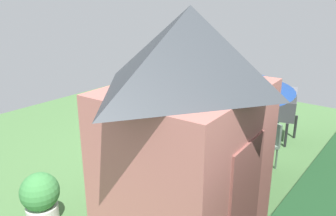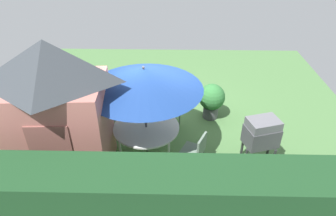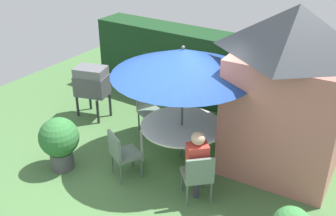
{
  "view_description": "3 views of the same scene",
  "coord_description": "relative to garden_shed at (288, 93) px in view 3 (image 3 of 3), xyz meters",
  "views": [
    {
      "loc": [
        4.98,
        3.7,
        3.13
      ],
      "look_at": [
        0.36,
        0.13,
        1.2
      ],
      "focal_mm": 35.85,
      "sensor_mm": 36.0,
      "label": 1
    },
    {
      "loc": [
        -0.31,
        6.71,
        4.9
      ],
      "look_at": [
        -0.17,
        0.86,
        1.13
      ],
      "focal_mm": 32.32,
      "sensor_mm": 36.0,
      "label": 2
    },
    {
      "loc": [
        3.69,
        -4.58,
        4.45
      ],
      "look_at": [
        0.28,
        0.64,
        1.24
      ],
      "focal_mm": 43.13,
      "sensor_mm": 36.0,
      "label": 3
    }
  ],
  "objects": [
    {
      "name": "bbq_grill",
      "position": [
        -4.25,
        -0.3,
        -0.71
      ],
      "size": [
        0.81,
        0.68,
        1.2
      ],
      "color": "#47474C",
      "rests_on": "ground"
    },
    {
      "name": "hedge_backdrop",
      "position": [
        -2.01,
        1.8,
        -0.7
      ],
      "size": [
        6.94,
        0.85,
        1.72
      ],
      "color": "#193D1E",
      "rests_on": "ground"
    },
    {
      "name": "chair_toward_hedge",
      "position": [
        -2.82,
        -0.11,
        -1.04
      ],
      "size": [
        0.62,
        0.61,
        0.9
      ],
      "color": "slate",
      "rests_on": "ground"
    },
    {
      "name": "chair_toward_house",
      "position": [
        -2.25,
        -1.76,
        -1.04
      ],
      "size": [
        0.62,
        0.62,
        0.9
      ],
      "color": "slate",
      "rests_on": "ground"
    },
    {
      "name": "chair_far_side",
      "position": [
        -0.91,
        0.32,
        -1.04
      ],
      "size": [
        0.65,
        0.65,
        0.9
      ],
      "color": "slate",
      "rests_on": "ground"
    },
    {
      "name": "chair_near_shed",
      "position": [
        -0.8,
        -1.59,
        -1.04
      ],
      "size": [
        0.65,
        0.65,
        0.9
      ],
      "color": "slate",
      "rests_on": "ground"
    },
    {
      "name": "garden_shed",
      "position": [
        0.0,
        0.0,
        0.0
      ],
      "size": [
        2.08,
        1.65,
        3.06
      ],
      "color": "#B26B60",
      "rests_on": "ground"
    },
    {
      "name": "patio_umbrella",
      "position": [
        -1.68,
        -0.65,
        0.41
      ],
      "size": [
        2.55,
        2.55,
        2.26
      ],
      "color": "#4C4C51",
      "rests_on": "ground"
    },
    {
      "name": "person_in_red",
      "position": [
        -0.86,
        -1.53,
        -0.78
      ],
      "size": [
        0.41,
        0.41,
        1.26
      ],
      "color": "#CC3D33",
      "rests_on": "ground"
    },
    {
      "name": "potted_plant_by_grill",
      "position": [
        -3.36,
        -2.15,
        -0.97
      ],
      "size": [
        0.73,
        0.73,
        1.02
      ],
      "color": "#4C4C51",
      "rests_on": "ground"
    },
    {
      "name": "patio_table",
      "position": [
        -1.68,
        -0.65,
        -0.88
      ],
      "size": [
        1.54,
        1.54,
        0.72
      ],
      "color": "white",
      "rests_on": "ground"
    },
    {
      "name": "ground_plane",
      "position": [
        -2.01,
        -1.7,
        -1.56
      ],
      "size": [
        11.0,
        11.0,
        0.0
      ],
      "primitive_type": "plane",
      "color": "#47703D"
    }
  ]
}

